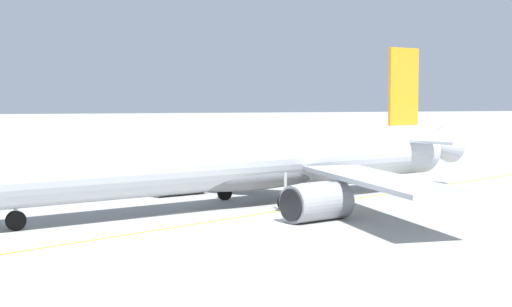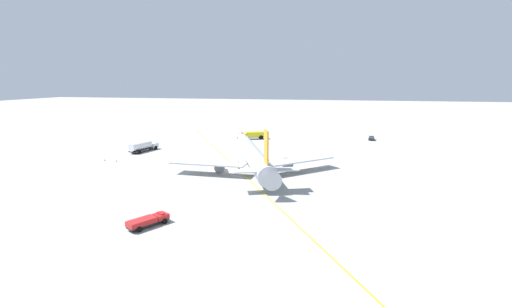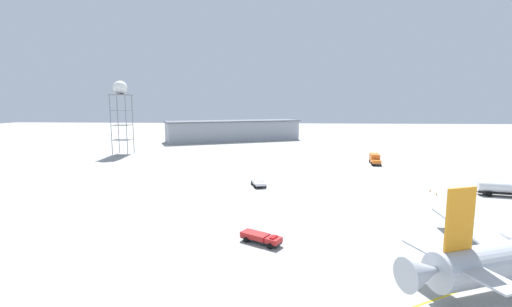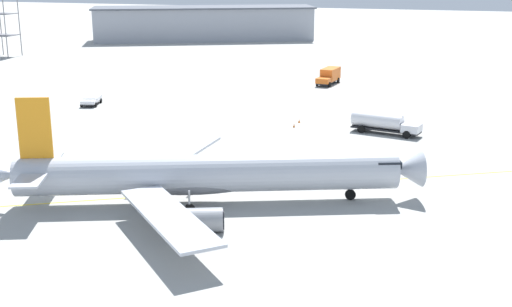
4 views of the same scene
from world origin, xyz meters
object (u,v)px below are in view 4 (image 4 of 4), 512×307
Objects in this scene: pushback_tug_truck at (91,100)px; safety_cone_mid at (299,121)px; catering_truck_truck at (329,76)px; safety_cone_near at (294,125)px; airliner_main at (203,175)px; fuel_tanker_truck at (384,123)px.

safety_cone_mid is (2.54, 37.22, -0.54)m from pushback_tug_truck.
pushback_tug_truck is 47.74m from catering_truck_truck.
catering_truck_truck is at bearing -175.87° from safety_cone_mid.
catering_truck_truck reaches higher than pushback_tug_truck.
safety_cone_near is at bearing 65.10° from pushback_tug_truck.
pushback_tug_truck is at bearing 110.98° from airliner_main.
catering_truck_truck is (-32.80, 34.67, 0.86)m from pushback_tug_truck.
airliner_main reaches higher than safety_cone_near.
catering_truck_truck reaches higher than fuel_tanker_truck.
fuel_tanker_truck is 1.19× the size of catering_truck_truck.
airliner_main reaches higher than fuel_tanker_truck.
airliner_main reaches higher than catering_truck_truck.
safety_cone_near is (5.72, 37.22, -0.54)m from pushback_tug_truck.
fuel_tanker_truck is at bearing 29.07° from catering_truck_truck.
catering_truck_truck is at bearing 70.35° from airliner_main.
airliner_main is 37.45m from fuel_tanker_truck.
airliner_main is 38.02m from safety_cone_mid.
catering_truck_truck reaches higher than safety_cone_near.
catering_truck_truck is at bearing 117.25° from pushback_tug_truck.
airliner_main is 54.63m from pushback_tug_truck.
pushback_tug_truck is at bearing -174.16° from fuel_tanker_truck.
safety_cone_near is (38.52, 2.55, -1.39)m from catering_truck_truck.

